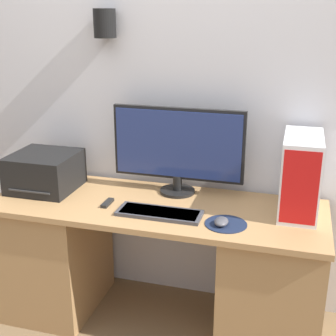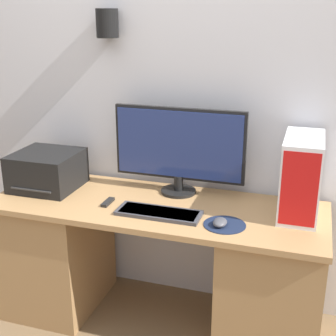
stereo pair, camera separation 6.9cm
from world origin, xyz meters
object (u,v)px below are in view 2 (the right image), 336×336
object	(u,v)px
mouse	(220,222)
remote_control	(108,202)
monitor	(179,147)
computer_tower	(301,176)
printer	(47,170)
keyboard	(159,213)

from	to	relation	value
mouse	remote_control	bearing A→B (deg)	172.02
monitor	computer_tower	world-z (taller)	monitor
mouse	printer	bearing A→B (deg)	168.96
keyboard	remote_control	xyz separation A→B (m)	(-0.30, 0.05, -0.00)
monitor	mouse	bearing A→B (deg)	-49.01
printer	remote_control	bearing A→B (deg)	-15.35
monitor	printer	xyz separation A→B (m)	(-0.73, -0.15, -0.16)
keyboard	remote_control	bearing A→B (deg)	170.75
mouse	computer_tower	world-z (taller)	computer_tower
keyboard	computer_tower	world-z (taller)	computer_tower
mouse	computer_tower	size ratio (longest dim) A/B	0.23
computer_tower	printer	bearing A→B (deg)	-177.51
monitor	mouse	size ratio (longest dim) A/B	7.82
keyboard	remote_control	distance (m)	0.30
printer	remote_control	size ratio (longest dim) A/B	3.18
monitor	keyboard	bearing A→B (deg)	-91.85
keyboard	printer	xyz separation A→B (m)	(-0.72, 0.17, 0.09)
printer	monitor	bearing A→B (deg)	11.48
mouse	remote_control	xyz separation A→B (m)	(-0.62, 0.09, -0.01)
computer_tower	remote_control	xyz separation A→B (m)	(-0.96, -0.18, -0.19)
computer_tower	printer	world-z (taller)	computer_tower
keyboard	computer_tower	bearing A→B (deg)	18.94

